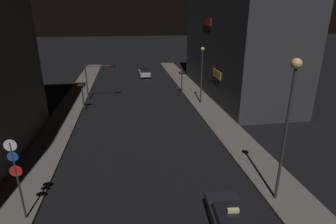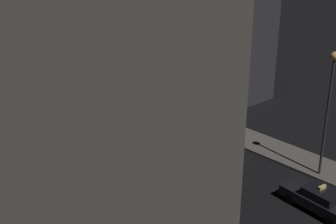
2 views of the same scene
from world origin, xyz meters
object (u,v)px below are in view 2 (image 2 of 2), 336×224
sign_pole_left (150,216)px  street_lamp_near_block (330,92)px  traffic_light_right_kerb (104,70)px  street_lamp_far_block (146,56)px  taxi (320,199)px  far_car (11,68)px  traffic_light_left_kerb (2,115)px

sign_pole_left → street_lamp_near_block: street_lamp_near_block is taller
traffic_light_right_kerb → street_lamp_near_block: size_ratio=0.40×
street_lamp_near_block → street_lamp_far_block: street_lamp_near_block is taller
traffic_light_right_kerb → street_lamp_far_block: 5.41m
taxi → sign_pole_left: size_ratio=1.00×
far_car → street_lamp_near_block: size_ratio=0.55×
taxi → street_lamp_near_block: size_ratio=0.56×
street_lamp_far_block → traffic_light_left_kerb: bearing=-179.2°
far_car → traffic_light_right_kerb: bearing=-71.0°
taxi → street_lamp_near_block: 6.64m
sign_pole_left → street_lamp_far_block: size_ratio=0.68×
far_car → street_lamp_near_block: (5.11, -35.71, 5.14)m
street_lamp_far_block → sign_pole_left: bearing=-128.8°
traffic_light_left_kerb → street_lamp_far_block: street_lamp_far_block is taller
traffic_light_left_kerb → traffic_light_right_kerb: size_ratio=1.00×
sign_pole_left → street_lamp_near_block: (14.03, -0.48, 2.92)m
traffic_light_left_kerb → taxi: bearing=-64.6°
taxi → traffic_light_left_kerb: traffic_light_left_kerb is taller
traffic_light_right_kerb → street_lamp_far_block: size_ratio=0.48×
traffic_light_right_kerb → taxi: bearing=-96.1°
far_car → street_lamp_far_block: bearing=-71.8°
traffic_light_left_kerb → traffic_light_right_kerb: traffic_light_left_kerb is taller
street_lamp_far_block → traffic_light_right_kerb: bearing=106.0°
sign_pole_left → street_lamp_near_block: 14.34m
taxi → traffic_light_left_kerb: (-9.75, 20.56, 1.63)m
taxi → far_car: size_ratio=1.02×
street_lamp_near_block → street_lamp_far_block: (0.51, 18.60, -1.42)m
taxi → sign_pole_left: (-10.43, 2.65, 2.22)m
far_car → street_lamp_near_block: 36.44m
traffic_light_right_kerb → street_lamp_far_block: (1.37, -4.79, 2.10)m
taxi → traffic_light_left_kerb: bearing=115.4°
traffic_light_left_kerb → sign_pole_left: (-0.67, -17.91, 0.59)m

